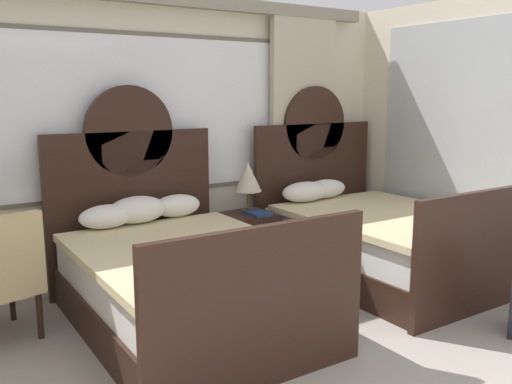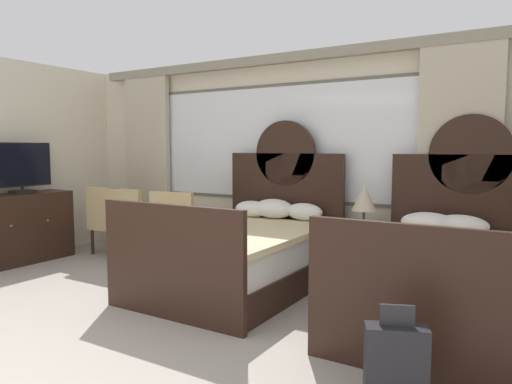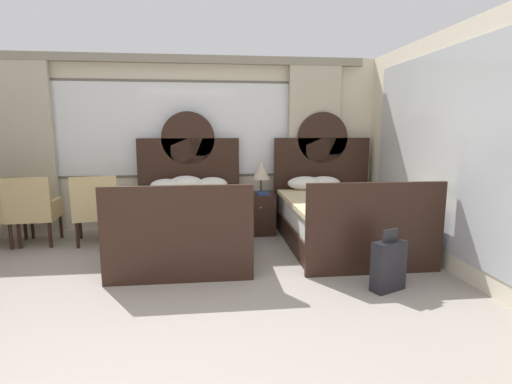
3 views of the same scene
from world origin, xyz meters
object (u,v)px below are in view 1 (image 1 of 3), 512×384
(bed_near_mirror, at_px, (377,238))
(nightstand_between_beds, at_px, (248,244))
(book_on_nightstand, at_px, (258,213))
(bed_near_window, at_px, (181,276))
(table_lamp_on_nightstand, at_px, (248,178))

(bed_near_mirror, height_order, nightstand_between_beds, bed_near_mirror)
(nightstand_between_beds, bearing_deg, book_on_nightstand, -62.79)
(bed_near_window, distance_m, book_on_nightstand, 1.28)
(bed_near_mirror, height_order, table_lamp_on_nightstand, bed_near_mirror)
(nightstand_between_beds, xyz_separation_m, book_on_nightstand, (0.05, -0.09, 0.33))
(nightstand_between_beds, distance_m, book_on_nightstand, 0.34)
(bed_near_window, bearing_deg, book_on_nightstand, 28.62)
(table_lamp_on_nightstand, bearing_deg, bed_near_window, -145.20)
(bed_near_mirror, height_order, book_on_nightstand, bed_near_mirror)
(bed_near_window, height_order, bed_near_mirror, same)
(bed_near_window, relative_size, book_on_nightstand, 8.44)
(bed_near_mirror, xyz_separation_m, nightstand_between_beds, (-1.05, 0.71, -0.07))
(bed_near_mirror, xyz_separation_m, table_lamp_on_nightstand, (-1.01, 0.77, 0.58))
(bed_near_window, height_order, table_lamp_on_nightstand, bed_near_window)
(bed_near_window, bearing_deg, bed_near_mirror, -0.28)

